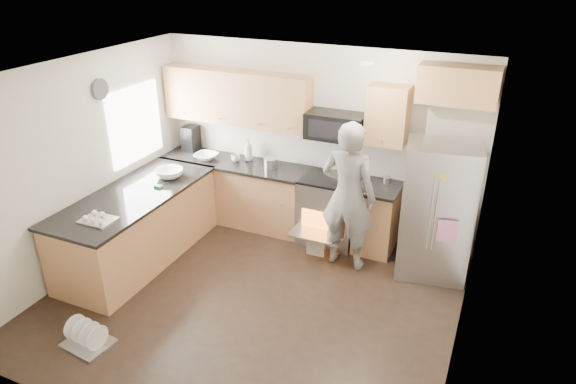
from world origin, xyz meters
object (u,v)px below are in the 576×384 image
at_px(stove_range, 330,195).
at_px(dish_rack, 87,338).
at_px(person, 348,196).
at_px(refrigerator, 436,211).

bearing_deg(stove_range, dish_rack, -116.94).
bearing_deg(dish_rack, stove_range, 63.06).
distance_m(stove_range, person, 0.69).
xyz_separation_m(refrigerator, dish_rack, (-2.96, -2.78, -0.77)).
height_order(person, dish_rack, person).
relative_size(person, dish_rack, 3.73).
bearing_deg(dish_rack, person, 52.70).
xyz_separation_m(person, dish_rack, (-1.93, -2.53, -0.88)).
bearing_deg(person, refrigerator, -163.43).
bearing_deg(stove_range, refrigerator, -9.70).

